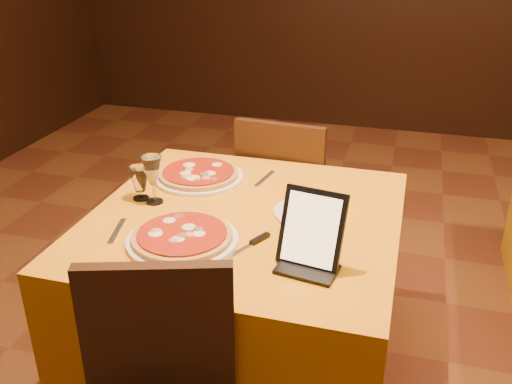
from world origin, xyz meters
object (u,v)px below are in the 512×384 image
(tablet, at_px, (312,229))
(wine_glass, at_px, (153,179))
(pizza_far, at_px, (199,175))
(main_table, at_px, (245,301))
(chair_main_far, at_px, (290,199))
(pizza_near, at_px, (182,238))
(water_glass, at_px, (140,183))

(tablet, bearing_deg, wine_glass, 167.61)
(pizza_far, bearing_deg, main_table, -43.80)
(chair_main_far, bearing_deg, pizza_near, 86.04)
(pizza_far, distance_m, water_glass, 0.28)
(chair_main_far, bearing_deg, tablet, 109.83)
(wine_glass, bearing_deg, tablet, -21.62)
(pizza_near, distance_m, water_glass, 0.39)
(pizza_near, distance_m, wine_glass, 0.34)
(chair_main_far, height_order, water_glass, chair_main_far)
(pizza_far, height_order, tablet, tablet)
(tablet, bearing_deg, main_table, 149.03)
(chair_main_far, bearing_deg, wine_glass, 69.03)
(chair_main_far, xyz_separation_m, tablet, (0.29, -1.02, 0.41))
(pizza_far, height_order, water_glass, water_glass)
(tablet, bearing_deg, chair_main_far, 115.03)
(water_glass, bearing_deg, pizza_near, -43.06)
(chair_main_far, distance_m, tablet, 1.14)
(wine_glass, bearing_deg, main_table, -1.89)
(main_table, xyz_separation_m, tablet, (0.29, -0.24, 0.49))
(chair_main_far, bearing_deg, pizza_far, 65.53)
(main_table, xyz_separation_m, water_glass, (-0.42, 0.03, 0.44))
(chair_main_far, xyz_separation_m, pizza_far, (-0.28, -0.51, 0.31))
(water_glass, bearing_deg, main_table, -3.50)
(chair_main_far, height_order, pizza_far, chair_main_far)
(water_glass, relative_size, tablet, 0.53)
(pizza_far, xyz_separation_m, wine_glass, (-0.08, -0.26, 0.08))
(wine_glass, relative_size, tablet, 0.78)
(pizza_near, relative_size, tablet, 1.52)
(chair_main_far, distance_m, wine_glass, 0.93)
(chair_main_far, relative_size, tablet, 3.73)
(wine_glass, height_order, tablet, tablet)
(tablet, bearing_deg, water_glass, 168.39)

